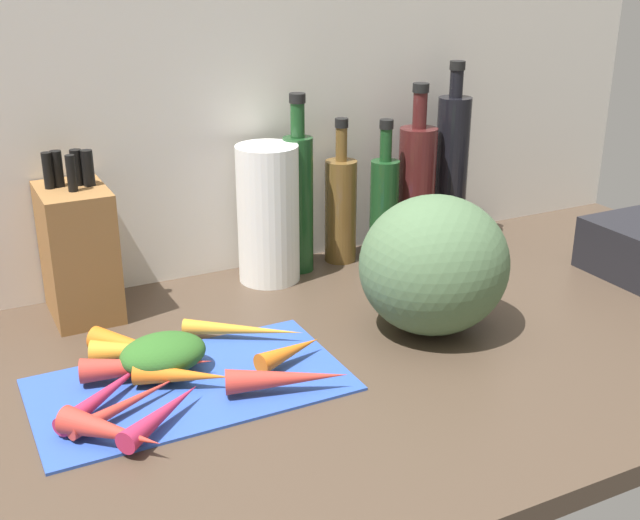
# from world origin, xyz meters

# --- Properties ---
(ground_plane) EXTENTS (1.70, 0.80, 0.03)m
(ground_plane) POSITION_xyz_m (0.00, 0.00, -0.01)
(ground_plane) COLOR #47382B
(wall_back) EXTENTS (1.70, 0.03, 0.60)m
(wall_back) POSITION_xyz_m (0.00, 0.39, 0.30)
(wall_back) COLOR silver
(wall_back) RESTS_ON ground_plane
(cutting_board) EXTENTS (0.41, 0.23, 0.01)m
(cutting_board) POSITION_xyz_m (-0.24, -0.00, 0.00)
(cutting_board) COLOR #2D51B7
(cutting_board) RESTS_ON ground_plane
(carrot_0) EXTENTS (0.16, 0.09, 0.03)m
(carrot_0) POSITION_xyz_m (-0.14, -0.08, 0.02)
(carrot_0) COLOR red
(carrot_0) RESTS_ON cutting_board
(carrot_1) EXTENTS (0.14, 0.09, 0.03)m
(carrot_1) POSITION_xyz_m (-0.29, 0.08, 0.03)
(carrot_1) COLOR orange
(carrot_1) RESTS_ON cutting_board
(carrot_2) EXTENTS (0.18, 0.08, 0.03)m
(carrot_2) POSITION_xyz_m (-0.29, 0.04, 0.02)
(carrot_2) COLOR red
(carrot_2) RESTS_ON cutting_board
(carrot_3) EXTENTS (0.13, 0.09, 0.03)m
(carrot_3) POSITION_xyz_m (-0.26, -0.01, 0.02)
(carrot_3) COLOR orange
(carrot_3) RESTS_ON cutting_board
(carrot_4) EXTENTS (0.16, 0.09, 0.02)m
(carrot_4) POSITION_xyz_m (-0.34, -0.03, 0.02)
(carrot_4) COLOR red
(carrot_4) RESTS_ON cutting_board
(carrot_5) EXTENTS (0.11, 0.06, 0.03)m
(carrot_5) POSITION_xyz_m (-0.10, -0.01, 0.02)
(carrot_5) COLOR orange
(carrot_5) RESTS_ON cutting_board
(carrot_6) EXTENTS (0.13, 0.11, 0.03)m
(carrot_6) POSITION_xyz_m (-0.30, -0.08, 0.02)
(carrot_6) COLOR #B2264C
(carrot_6) RESTS_ON cutting_board
(carrot_7) EXTENTS (0.11, 0.12, 0.03)m
(carrot_7) POSITION_xyz_m (-0.37, -0.10, 0.03)
(carrot_7) COLOR red
(carrot_7) RESTS_ON cutting_board
(carrot_8) EXTENTS (0.16, 0.12, 0.02)m
(carrot_8) POSITION_xyz_m (-0.13, 0.09, 0.02)
(carrot_8) COLOR orange
(carrot_8) RESTS_ON cutting_board
(carrot_9) EXTENTS (0.13, 0.14, 0.04)m
(carrot_9) POSITION_xyz_m (-0.29, 0.09, 0.03)
(carrot_9) COLOR orange
(carrot_9) RESTS_ON cutting_board
(carrot_10) EXTENTS (0.15, 0.13, 0.03)m
(carrot_10) POSITION_xyz_m (-0.35, 0.00, 0.02)
(carrot_10) COLOR #B2264C
(carrot_10) RESTS_ON cutting_board
(carrot_greens_pile) EXTENTS (0.12, 0.09, 0.05)m
(carrot_greens_pile) POSITION_xyz_m (-0.27, 0.05, 0.03)
(carrot_greens_pile) COLOR #2D6023
(carrot_greens_pile) RESTS_ON cutting_board
(winter_squash) EXTENTS (0.23, 0.22, 0.21)m
(winter_squash) POSITION_xyz_m (0.14, -0.00, 0.11)
(winter_squash) COLOR #4C6B47
(winter_squash) RESTS_ON ground_plane
(knife_block) EXTENTS (0.10, 0.14, 0.26)m
(knife_block) POSITION_xyz_m (-0.32, 0.30, 0.11)
(knife_block) COLOR olive
(knife_block) RESTS_ON ground_plane
(paper_towel_roll) EXTENTS (0.11, 0.11, 0.24)m
(paper_towel_roll) POSITION_xyz_m (0.00, 0.30, 0.12)
(paper_towel_roll) COLOR white
(paper_towel_roll) RESTS_ON ground_plane
(bottle_0) EXTENTS (0.05, 0.05, 0.32)m
(bottle_0) POSITION_xyz_m (0.07, 0.31, 0.13)
(bottle_0) COLOR #19421E
(bottle_0) RESTS_ON ground_plane
(bottle_1) EXTENTS (0.06, 0.06, 0.27)m
(bottle_1) POSITION_xyz_m (0.16, 0.32, 0.10)
(bottle_1) COLOR brown
(bottle_1) RESTS_ON ground_plane
(bottle_2) EXTENTS (0.05, 0.05, 0.26)m
(bottle_2) POSITION_xyz_m (0.23, 0.29, 0.10)
(bottle_2) COLOR #19421E
(bottle_2) RESTS_ON ground_plane
(bottle_3) EXTENTS (0.07, 0.07, 0.32)m
(bottle_3) POSITION_xyz_m (0.30, 0.30, 0.13)
(bottle_3) COLOR #471919
(bottle_3) RESTS_ON ground_plane
(bottle_4) EXTENTS (0.06, 0.06, 0.35)m
(bottle_4) POSITION_xyz_m (0.39, 0.31, 0.15)
(bottle_4) COLOR black
(bottle_4) RESTS_ON ground_plane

